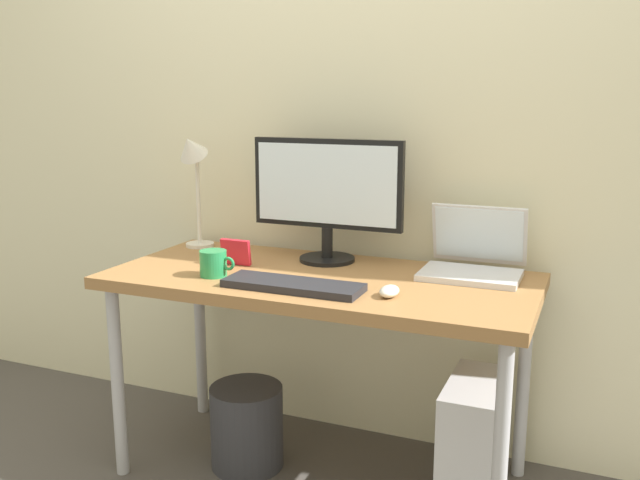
# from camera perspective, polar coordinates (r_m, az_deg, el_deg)

# --- Properties ---
(ground_plane) EXTENTS (6.00, 6.00, 0.00)m
(ground_plane) POSITION_cam_1_polar(r_m,az_deg,el_deg) (2.60, -0.00, -18.60)
(ground_plane) COLOR #4C4742
(back_wall) EXTENTS (4.40, 0.04, 2.60)m
(back_wall) POSITION_cam_1_polar(r_m,az_deg,el_deg) (2.59, 3.34, 11.49)
(back_wall) COLOR beige
(back_wall) RESTS_ON ground_plane
(desk) EXTENTS (1.42, 0.65, 0.73)m
(desk) POSITION_cam_1_polar(r_m,az_deg,el_deg) (2.33, -0.00, -4.47)
(desk) COLOR olive
(desk) RESTS_ON ground_plane
(monitor) EXTENTS (0.56, 0.20, 0.44)m
(monitor) POSITION_cam_1_polar(r_m,az_deg,el_deg) (2.46, 0.58, 3.98)
(monitor) COLOR black
(monitor) RESTS_ON desk
(laptop) EXTENTS (0.32, 0.28, 0.22)m
(laptop) POSITION_cam_1_polar(r_m,az_deg,el_deg) (2.37, 12.54, -1.41)
(laptop) COLOR silver
(laptop) RESTS_ON desk
(desk_lamp) EXTENTS (0.11, 0.16, 0.46)m
(desk_lamp) POSITION_cam_1_polar(r_m,az_deg,el_deg) (2.71, -10.45, 6.10)
(desk_lamp) COLOR silver
(desk_lamp) RESTS_ON desk
(keyboard) EXTENTS (0.44, 0.14, 0.02)m
(keyboard) POSITION_cam_1_polar(r_m,az_deg,el_deg) (2.15, -2.23, -3.74)
(keyboard) COLOR #232328
(keyboard) RESTS_ON desk
(mouse) EXTENTS (0.06, 0.09, 0.03)m
(mouse) POSITION_cam_1_polar(r_m,az_deg,el_deg) (2.08, 5.73, -4.21)
(mouse) COLOR silver
(mouse) RESTS_ON desk
(coffee_mug) EXTENTS (0.12, 0.09, 0.09)m
(coffee_mug) POSITION_cam_1_polar(r_m,az_deg,el_deg) (2.32, -8.74, -1.91)
(coffee_mug) COLOR #268C4C
(coffee_mug) RESTS_ON desk
(photo_frame) EXTENTS (0.11, 0.03, 0.09)m
(photo_frame) POSITION_cam_1_polar(r_m,az_deg,el_deg) (2.45, -6.95, -0.98)
(photo_frame) COLOR red
(photo_frame) RESTS_ON desk
(computer_tower) EXTENTS (0.18, 0.36, 0.42)m
(computer_tower) POSITION_cam_1_polar(r_m,az_deg,el_deg) (2.40, 12.56, -15.97)
(computer_tower) COLOR silver
(computer_tower) RESTS_ON ground_plane
(wastebasket) EXTENTS (0.26, 0.26, 0.30)m
(wastebasket) POSITION_cam_1_polar(r_m,az_deg,el_deg) (2.59, -6.03, -15.00)
(wastebasket) COLOR #333338
(wastebasket) RESTS_ON ground_plane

